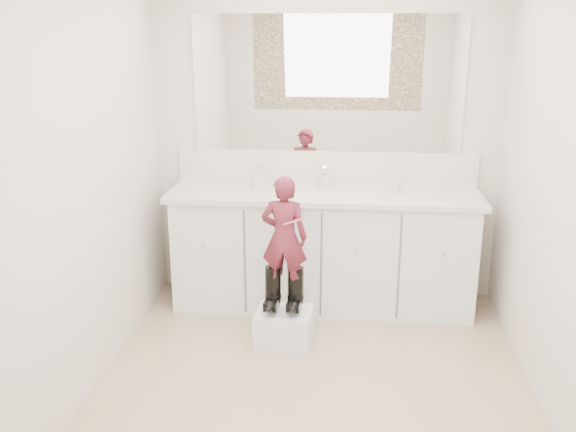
# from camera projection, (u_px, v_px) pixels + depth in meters

# --- Properties ---
(floor) EXTENTS (3.00, 3.00, 0.00)m
(floor) POSITION_uv_depth(u_px,v_px,m) (312.00, 391.00, 3.79)
(floor) COLOR #988263
(floor) RESTS_ON ground
(wall_back) EXTENTS (2.60, 0.00, 2.60)m
(wall_back) POSITION_uv_depth(u_px,v_px,m) (326.00, 143.00, 4.86)
(wall_back) COLOR beige
(wall_back) RESTS_ON floor
(wall_front) EXTENTS (2.60, 0.00, 2.60)m
(wall_front) POSITION_uv_depth(u_px,v_px,m) (286.00, 320.00, 2.01)
(wall_front) COLOR beige
(wall_front) RESTS_ON floor
(wall_left) EXTENTS (0.00, 3.00, 3.00)m
(wall_left) POSITION_uv_depth(u_px,v_px,m) (81.00, 189.00, 3.56)
(wall_left) COLOR beige
(wall_left) RESTS_ON floor
(wall_right) EXTENTS (0.00, 3.00, 3.00)m
(wall_right) POSITION_uv_depth(u_px,v_px,m) (566.00, 202.00, 3.31)
(wall_right) COLOR beige
(wall_right) RESTS_ON floor
(vanity_cabinet) EXTENTS (2.20, 0.55, 0.85)m
(vanity_cabinet) POSITION_uv_depth(u_px,v_px,m) (323.00, 252.00, 4.83)
(vanity_cabinet) COLOR silver
(vanity_cabinet) RESTS_ON floor
(countertop) EXTENTS (2.28, 0.58, 0.04)m
(countertop) POSITION_uv_depth(u_px,v_px,m) (324.00, 195.00, 4.68)
(countertop) COLOR beige
(countertop) RESTS_ON vanity_cabinet
(backsplash) EXTENTS (2.28, 0.03, 0.25)m
(backsplash) POSITION_uv_depth(u_px,v_px,m) (326.00, 167.00, 4.90)
(backsplash) COLOR beige
(backsplash) RESTS_ON countertop
(mirror) EXTENTS (2.00, 0.02, 1.00)m
(mirror) POSITION_uv_depth(u_px,v_px,m) (327.00, 84.00, 4.72)
(mirror) COLOR white
(mirror) RESTS_ON wall_back
(dot_panel) EXTENTS (2.00, 0.01, 1.20)m
(dot_panel) POSITION_uv_depth(u_px,v_px,m) (286.00, 180.00, 1.88)
(dot_panel) COLOR #472819
(dot_panel) RESTS_ON wall_front
(faucet) EXTENTS (0.08, 0.08, 0.10)m
(faucet) POSITION_uv_depth(u_px,v_px,m) (325.00, 180.00, 4.82)
(faucet) COLOR silver
(faucet) RESTS_ON countertop
(cup) EXTENTS (0.10, 0.10, 0.08)m
(cup) POSITION_uv_depth(u_px,v_px,m) (396.00, 186.00, 4.68)
(cup) COLOR beige
(cup) RESTS_ON countertop
(soap_bottle) EXTENTS (0.11, 0.11, 0.19)m
(soap_bottle) POSITION_uv_depth(u_px,v_px,m) (259.00, 176.00, 4.76)
(soap_bottle) COLOR beige
(soap_bottle) RESTS_ON countertop
(step_stool) EXTENTS (0.39, 0.33, 0.23)m
(step_stool) POSITION_uv_depth(u_px,v_px,m) (284.00, 327.00, 4.32)
(step_stool) COLOR silver
(step_stool) RESTS_ON floor
(boot_left) EXTENTS (0.13, 0.21, 0.31)m
(boot_left) POSITION_uv_depth(u_px,v_px,m) (273.00, 288.00, 4.26)
(boot_left) COLOR black
(boot_left) RESTS_ON step_stool
(boot_right) EXTENTS (0.13, 0.21, 0.31)m
(boot_right) POSITION_uv_depth(u_px,v_px,m) (296.00, 289.00, 4.25)
(boot_right) COLOR black
(boot_right) RESTS_ON step_stool
(toddler) EXTENTS (0.32, 0.22, 0.83)m
(toddler) POSITION_uv_depth(u_px,v_px,m) (284.00, 238.00, 4.15)
(toddler) COLOR #992F3D
(toddler) RESTS_ON step_stool
(toothbrush) EXTENTS (0.14, 0.02, 0.06)m
(toothbrush) POSITION_uv_depth(u_px,v_px,m) (294.00, 221.00, 4.03)
(toothbrush) COLOR #D85490
(toothbrush) RESTS_ON toddler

